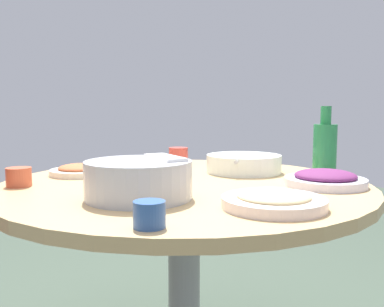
% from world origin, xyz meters
% --- Properties ---
extents(round_dining_table, '(1.13, 1.13, 0.76)m').
position_xyz_m(round_dining_table, '(0.00, 0.00, 0.65)').
color(round_dining_table, '#99999E').
rests_on(round_dining_table, ground).
extents(rice_bowl, '(0.27, 0.27, 0.11)m').
position_xyz_m(rice_bowl, '(-0.21, -0.15, 0.81)').
color(rice_bowl, '#B2B5BA').
rests_on(rice_bowl, round_dining_table).
extents(soup_bowl, '(0.27, 0.27, 0.06)m').
position_xyz_m(soup_bowl, '(0.28, 0.07, 0.79)').
color(soup_bowl, white).
rests_on(soup_bowl, round_dining_table).
extents(dish_eggplant, '(0.24, 0.24, 0.05)m').
position_xyz_m(dish_eggplant, '(0.33, -0.26, 0.78)').
color(dish_eggplant, silver).
rests_on(dish_eggplant, round_dining_table).
extents(dish_tofu_braise, '(0.20, 0.20, 0.04)m').
position_xyz_m(dish_tofu_braise, '(-0.24, 0.30, 0.77)').
color(dish_tofu_braise, silver).
rests_on(dish_tofu_braise, round_dining_table).
extents(dish_noodles, '(0.24, 0.24, 0.04)m').
position_xyz_m(dish_noodles, '(0.02, -0.40, 0.78)').
color(dish_noodles, silver).
rests_on(dish_noodles, round_dining_table).
extents(green_bottle, '(0.08, 0.08, 0.24)m').
position_xyz_m(green_bottle, '(0.48, -0.12, 0.85)').
color(green_bottle, '#278245').
rests_on(green_bottle, round_dining_table).
extents(tea_cup_near, '(0.07, 0.07, 0.06)m').
position_xyz_m(tea_cup_near, '(-0.45, 0.17, 0.79)').
color(tea_cup_near, '#C85538').
rests_on(tea_cup_near, round_dining_table).
extents(tea_cup_far, '(0.08, 0.08, 0.07)m').
position_xyz_m(tea_cup_far, '(0.17, 0.37, 0.79)').
color(tea_cup_far, '#C4443A').
rests_on(tea_cup_far, round_dining_table).
extents(tea_cup_side, '(0.06, 0.06, 0.05)m').
position_xyz_m(tea_cup_side, '(-0.29, -0.40, 0.78)').
color(tea_cup_side, '#2F5496').
rests_on(tea_cup_side, round_dining_table).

